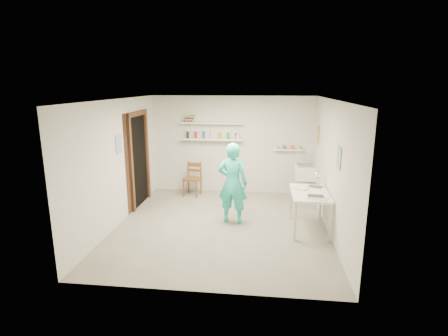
# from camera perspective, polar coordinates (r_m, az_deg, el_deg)

# --- Properties ---
(floor) EXTENTS (4.00, 4.50, 0.02)m
(floor) POSITION_cam_1_polar(r_m,az_deg,el_deg) (6.87, -0.39, -9.42)
(floor) COLOR slate
(floor) RESTS_ON ground
(ceiling) EXTENTS (4.00, 4.50, 0.02)m
(ceiling) POSITION_cam_1_polar(r_m,az_deg,el_deg) (6.33, -0.42, 11.20)
(ceiling) COLOR silver
(ceiling) RESTS_ON wall_back
(wall_back) EXTENTS (4.00, 0.02, 2.40)m
(wall_back) POSITION_cam_1_polar(r_m,az_deg,el_deg) (8.70, 1.41, 3.80)
(wall_back) COLOR silver
(wall_back) RESTS_ON ground
(wall_front) EXTENTS (4.00, 0.02, 2.40)m
(wall_front) POSITION_cam_1_polar(r_m,az_deg,el_deg) (4.34, -4.04, -6.22)
(wall_front) COLOR silver
(wall_front) RESTS_ON ground
(wall_left) EXTENTS (0.02, 4.50, 2.40)m
(wall_left) POSITION_cam_1_polar(r_m,az_deg,el_deg) (7.02, -16.92, 0.87)
(wall_left) COLOR silver
(wall_left) RESTS_ON ground
(wall_right) EXTENTS (0.02, 4.50, 2.40)m
(wall_right) POSITION_cam_1_polar(r_m,az_deg,el_deg) (6.56, 17.29, -0.00)
(wall_right) COLOR silver
(wall_right) RESTS_ON ground
(doorway_recess) EXTENTS (0.02, 0.90, 2.00)m
(doorway_recess) POSITION_cam_1_polar(r_m,az_deg,el_deg) (8.00, -13.75, 1.11)
(doorway_recess) COLOR black
(doorway_recess) RESTS_ON wall_left
(corridor_box) EXTENTS (1.40, 1.50, 2.10)m
(corridor_box) POSITION_cam_1_polar(r_m,az_deg,el_deg) (8.27, -18.40, 1.54)
(corridor_box) COLOR brown
(corridor_box) RESTS_ON ground
(door_lintel) EXTENTS (0.06, 1.05, 0.10)m
(door_lintel) POSITION_cam_1_polar(r_m,az_deg,el_deg) (7.85, -14.04, 8.62)
(door_lintel) COLOR brown
(door_lintel) RESTS_ON wall_left
(door_jamb_near) EXTENTS (0.06, 0.10, 2.00)m
(door_jamb_near) POSITION_cam_1_polar(r_m,az_deg,el_deg) (7.54, -14.90, 0.29)
(door_jamb_near) COLOR brown
(door_jamb_near) RESTS_ON ground
(door_jamb_far) EXTENTS (0.06, 0.10, 2.00)m
(door_jamb_far) POSITION_cam_1_polar(r_m,az_deg,el_deg) (8.46, -12.47, 1.83)
(door_jamb_far) COLOR brown
(door_jamb_far) RESTS_ON ground
(shelf_lower) EXTENTS (1.50, 0.22, 0.03)m
(shelf_lower) POSITION_cam_1_polar(r_m,az_deg,el_deg) (8.60, -2.00, 4.71)
(shelf_lower) COLOR white
(shelf_lower) RESTS_ON wall_back
(shelf_upper) EXTENTS (1.50, 0.22, 0.03)m
(shelf_upper) POSITION_cam_1_polar(r_m,az_deg,el_deg) (8.55, -2.02, 7.36)
(shelf_upper) COLOR white
(shelf_upper) RESTS_ON wall_back
(ledge_shelf) EXTENTS (0.70, 0.14, 0.03)m
(ledge_shelf) POSITION_cam_1_polar(r_m,az_deg,el_deg) (8.61, 10.35, 2.95)
(ledge_shelf) COLOR white
(ledge_shelf) RESTS_ON wall_back
(poster_left) EXTENTS (0.01, 0.28, 0.36)m
(poster_left) POSITION_cam_1_polar(r_m,az_deg,el_deg) (6.99, -16.79, 3.76)
(poster_left) COLOR #334C7F
(poster_left) RESTS_ON wall_left
(poster_right_a) EXTENTS (0.01, 0.34, 0.42)m
(poster_right_a) POSITION_cam_1_polar(r_m,az_deg,el_deg) (8.24, 15.08, 5.27)
(poster_right_a) COLOR #995933
(poster_right_a) RESTS_ON wall_right
(poster_right_b) EXTENTS (0.01, 0.30, 0.38)m
(poster_right_b) POSITION_cam_1_polar(r_m,az_deg,el_deg) (5.97, 18.22, 1.58)
(poster_right_b) COLOR #3F724C
(poster_right_b) RESTS_ON wall_right
(belfast_sink) EXTENTS (0.48, 0.60, 0.30)m
(belfast_sink) POSITION_cam_1_polar(r_m,az_deg,el_deg) (8.27, 13.19, -0.59)
(belfast_sink) COLOR white
(belfast_sink) RESTS_ON wall_right
(man) EXTENTS (0.64, 0.47, 1.60)m
(man) POSITION_cam_1_polar(r_m,az_deg,el_deg) (6.76, 1.42, -2.52)
(man) COLOR #29D1BD
(man) RESTS_ON ground
(wall_clock) EXTENTS (0.29, 0.08, 0.29)m
(wall_clock) POSITION_cam_1_polar(r_m,az_deg,el_deg) (6.91, 1.29, 0.11)
(wall_clock) COLOR tan
(wall_clock) RESTS_ON man
(wooden_chair) EXTENTS (0.45, 0.44, 0.84)m
(wooden_chair) POSITION_cam_1_polar(r_m,az_deg,el_deg) (8.54, -5.20, -1.78)
(wooden_chair) COLOR brown
(wooden_chair) RESTS_ON ground
(work_table) EXTENTS (0.66, 1.10, 0.74)m
(work_table) POSITION_cam_1_polar(r_m,az_deg,el_deg) (6.73, 13.69, -6.83)
(work_table) COLOR white
(work_table) RESTS_ON ground
(desk_lamp) EXTENTS (0.14, 0.14, 0.14)m
(desk_lamp) POSITION_cam_1_polar(r_m,az_deg,el_deg) (7.00, 15.01, -1.08)
(desk_lamp) COLOR white
(desk_lamp) RESTS_ON work_table
(spray_cans) EXTENTS (1.26, 0.06, 0.17)m
(spray_cans) POSITION_cam_1_polar(r_m,az_deg,el_deg) (8.59, -2.00, 5.37)
(spray_cans) COLOR black
(spray_cans) RESTS_ON shelf_lower
(book_stack) EXTENTS (0.28, 0.14, 0.17)m
(book_stack) POSITION_cam_1_polar(r_m,az_deg,el_deg) (8.64, -5.67, 8.02)
(book_stack) COLOR red
(book_stack) RESTS_ON shelf_upper
(ledge_pots) EXTENTS (0.48, 0.07, 0.09)m
(ledge_pots) POSITION_cam_1_polar(r_m,az_deg,el_deg) (8.60, 10.36, 3.34)
(ledge_pots) COLOR silver
(ledge_pots) RESTS_ON ledge_shelf
(papers) EXTENTS (0.30, 0.22, 0.02)m
(papers) POSITION_cam_1_polar(r_m,az_deg,el_deg) (6.61, 13.87, -3.76)
(papers) COLOR silver
(papers) RESTS_ON work_table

